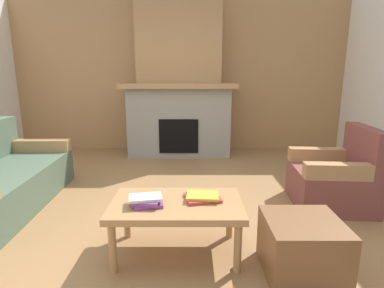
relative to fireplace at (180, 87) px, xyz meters
The scene contains 8 objects.
ground 2.87m from the fireplace, 90.00° to the right, with size 9.00×9.00×0.00m, color olive.
wall_back_wood_panel 0.42m from the fireplace, 90.00° to the left, with size 6.00×0.12×2.70m, color #A87A4C.
fireplace is the anchor object (origin of this frame).
armchair 2.96m from the fireplace, 51.87° to the right, with size 0.81×0.81×0.85m.
coffee_table 3.24m from the fireplace, 88.18° to the right, with size 1.00×0.60×0.43m.
ottoman 3.66m from the fireplace, 73.71° to the right, with size 0.52×0.52×0.40m, color brown.
book_stack_near_edge 3.26m from the fireplace, 92.16° to the right, with size 0.27×0.25×0.07m.
book_stack_center 3.19m from the fireplace, 84.46° to the right, with size 0.30×0.27×0.04m.
Camera 1 is at (0.22, -2.69, 1.39)m, focal length 28.75 mm.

